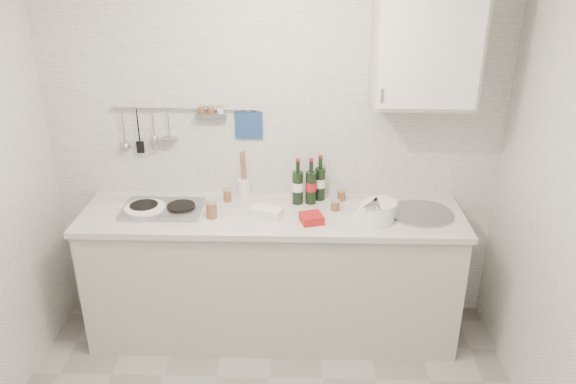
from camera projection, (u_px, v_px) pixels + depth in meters
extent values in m
cube|color=silver|center=(274.00, 148.00, 3.72)|extent=(3.00, 0.02, 2.50)
cube|color=#B6B3A8|center=(273.00, 276.00, 3.77)|extent=(2.40, 0.60, 0.88)
cube|color=silver|center=(272.00, 215.00, 3.59)|extent=(2.44, 0.64, 0.04)
cube|color=black|center=(273.00, 322.00, 3.95)|extent=(2.34, 0.52, 0.10)
cube|color=#93969B|center=(163.00, 209.00, 3.59)|extent=(0.50, 0.32, 0.03)
cylinder|color=black|center=(144.00, 206.00, 3.59)|extent=(0.18, 0.18, 0.01)
cylinder|color=black|center=(181.00, 206.00, 3.58)|extent=(0.18, 0.18, 0.01)
cylinder|color=#93969B|center=(421.00, 213.00, 3.55)|extent=(0.40, 0.40, 0.02)
cylinder|color=#93969B|center=(420.00, 221.00, 3.58)|extent=(0.34, 0.34, 0.10)
cylinder|color=#93969B|center=(184.00, 109.00, 3.60)|extent=(0.95, 0.02, 0.02)
cube|color=navy|center=(249.00, 125.00, 3.65)|extent=(0.18, 0.02, 0.18)
cube|color=#B6B3A8|center=(426.00, 45.00, 3.25)|extent=(0.60, 0.35, 0.70)
cube|color=white|center=(432.00, 51.00, 3.09)|extent=(0.56, 0.01, 0.66)
cylinder|color=#93969B|center=(382.00, 96.00, 3.19)|extent=(0.01, 0.01, 0.08)
cylinder|color=#474CA2|center=(143.00, 212.00, 3.57)|extent=(0.27, 0.27, 0.01)
cylinder|color=#474CA2|center=(144.00, 210.00, 3.57)|extent=(0.27, 0.27, 0.01)
cylinder|color=#474CA2|center=(145.00, 208.00, 3.56)|extent=(0.26, 0.26, 0.01)
cylinder|color=white|center=(373.00, 219.00, 3.48)|extent=(0.26, 0.26, 0.01)
cylinder|color=white|center=(374.00, 217.00, 3.48)|extent=(0.25, 0.25, 0.01)
cylinder|color=white|center=(375.00, 215.00, 3.48)|extent=(0.24, 0.24, 0.01)
cylinder|color=white|center=(376.00, 213.00, 3.47)|extent=(0.24, 0.24, 0.01)
cylinder|color=white|center=(377.00, 211.00, 3.47)|extent=(0.23, 0.23, 0.01)
cylinder|color=white|center=(378.00, 209.00, 3.47)|extent=(0.23, 0.23, 0.01)
cylinder|color=white|center=(379.00, 207.00, 3.47)|extent=(0.22, 0.22, 0.01)
cylinder|color=white|center=(380.00, 205.00, 3.47)|extent=(0.21, 0.21, 0.01)
cylinder|color=white|center=(381.00, 203.00, 3.47)|extent=(0.21, 0.21, 0.01)
cube|color=white|center=(267.00, 212.00, 3.51)|extent=(0.22, 0.16, 0.06)
cube|color=red|center=(311.00, 218.00, 3.44)|extent=(0.16, 0.16, 0.05)
cylinder|color=white|center=(244.00, 188.00, 3.79)|extent=(0.08, 0.08, 0.12)
cylinder|color=#96673C|center=(245.00, 167.00, 3.73)|extent=(0.02, 0.06, 0.24)
cylinder|color=#96673C|center=(242.00, 168.00, 3.74)|extent=(0.03, 0.05, 0.22)
cylinder|color=brown|center=(227.00, 196.00, 3.72)|extent=(0.05, 0.05, 0.08)
cylinder|color=tan|center=(227.00, 190.00, 3.71)|extent=(0.06, 0.06, 0.01)
cylinder|color=brown|center=(341.00, 196.00, 3.73)|extent=(0.05, 0.05, 0.07)
cylinder|color=tan|center=(342.00, 191.00, 3.72)|extent=(0.06, 0.06, 0.01)
cylinder|color=brown|center=(335.00, 206.00, 3.60)|extent=(0.06, 0.06, 0.06)
cylinder|color=tan|center=(335.00, 201.00, 3.59)|extent=(0.06, 0.06, 0.01)
cylinder|color=brown|center=(212.00, 210.00, 3.49)|extent=(0.07, 0.07, 0.10)
cylinder|color=tan|center=(211.00, 202.00, 3.47)|extent=(0.07, 0.07, 0.01)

